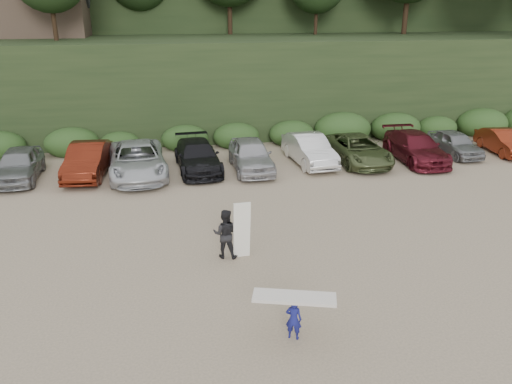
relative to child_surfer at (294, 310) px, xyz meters
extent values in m
plane|color=tan|center=(0.35, 4.28, -0.85)|extent=(120.00, 120.00, 0.00)
cube|color=black|center=(0.35, 26.28, 2.15)|extent=(80.00, 14.00, 6.00)
cube|color=black|center=(0.35, 44.28, 7.15)|extent=(90.00, 30.00, 16.00)
cube|color=#2B491E|center=(-0.20, 18.78, -0.25)|extent=(46.20, 2.00, 1.20)
cube|color=brown|center=(-11.65, 28.28, 7.15)|extent=(8.00, 6.00, 4.00)
imported|color=gray|center=(-9.98, 14.53, -0.07)|extent=(1.99, 4.64, 1.56)
imported|color=#5A1A0D|center=(-6.77, 14.57, -0.04)|extent=(2.10, 5.02, 1.61)
imported|color=silver|center=(-4.34, 14.11, -0.03)|extent=(3.15, 6.07, 1.63)
imported|color=black|center=(-1.33, 14.46, -0.10)|extent=(2.40, 5.25, 1.49)
imported|color=#B0B0B5|center=(1.37, 13.98, -0.03)|extent=(1.95, 4.81, 1.63)
imported|color=white|center=(4.65, 14.51, -0.06)|extent=(2.04, 4.87, 1.57)
imported|color=#515F37|center=(7.29, 14.23, -0.12)|extent=(2.56, 5.31, 1.46)
imported|color=maroon|center=(10.49, 13.92, -0.08)|extent=(2.27, 5.33, 1.53)
imported|color=gray|center=(13.25, 14.61, -0.16)|extent=(1.79, 4.10, 1.37)
imported|color=maroon|center=(16.19, 14.43, -0.17)|extent=(1.78, 4.21, 1.35)
imported|color=navy|center=(0.00, 0.00, -0.28)|extent=(0.49, 0.42, 1.14)
cube|color=silver|center=(0.00, 0.00, 0.36)|extent=(2.15, 1.16, 0.08)
imported|color=black|center=(-1.14, 4.72, 0.01)|extent=(0.98, 0.86, 1.72)
cube|color=white|center=(-0.60, 4.56, 0.17)|extent=(0.58, 0.33, 2.02)
camera|label=1|loc=(-2.90, -10.33, 7.16)|focal=35.00mm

